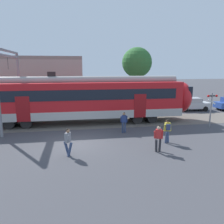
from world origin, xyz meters
TOP-DOWN VIEW (x-y plane):
  - ground_plane at (0.00, 0.00)m, footprint 160.00×160.00m
  - pedestrian_grey at (-0.43, -2.04)m, footprint 0.57×0.65m
  - pedestrian_navy at (3.78, 2.02)m, footprint 0.62×0.60m
  - pedestrian_red at (4.98, -2.26)m, footprint 0.66×0.54m
  - pedestrian_yellow at (6.17, -0.84)m, footprint 0.58×0.62m
  - parked_car_silver at (13.95, 9.72)m, footprint 4.06×1.88m
  - catenary_gantry at (-5.45, 5.64)m, footprint 0.24×6.64m
  - crossing_signal at (11.42, 2.30)m, footprint 0.96×0.22m
  - background_building at (-7.39, 14.43)m, footprint 16.68×5.00m
  - street_tree_right at (9.05, 17.28)m, footprint 4.36×4.36m

SIDE VIEW (x-z plane):
  - ground_plane at x=0.00m, z-range 0.00..0.00m
  - parked_car_silver at x=13.95m, z-range 0.01..1.55m
  - pedestrian_grey at x=-0.43m, z-range 0.13..1.80m
  - pedestrian_red at x=4.98m, z-range 0.13..1.80m
  - pedestrian_navy at x=3.78m, z-range 0.16..1.82m
  - pedestrian_yellow at x=6.17m, z-range 0.16..1.82m
  - crossing_signal at x=11.42m, z-range 0.51..3.51m
  - background_building at x=-7.39m, z-range -1.39..7.81m
  - catenary_gantry at x=-5.45m, z-range 1.05..7.58m
  - street_tree_right at x=9.05m, z-range 1.81..9.82m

